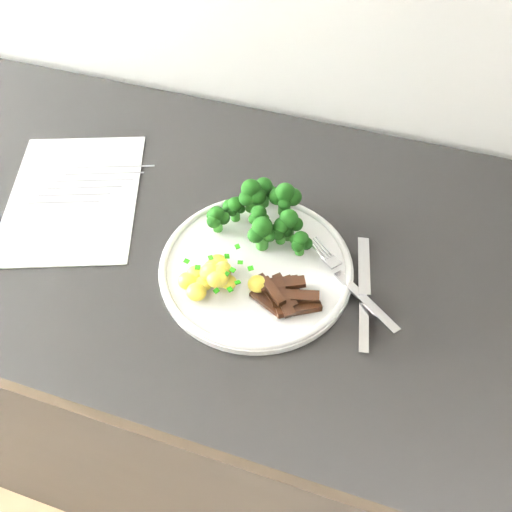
{
  "coord_description": "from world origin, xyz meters",
  "views": [
    {
      "loc": [
        0.27,
        1.21,
        1.48
      ],
      "look_at": [
        0.13,
        1.63,
        0.92
      ],
      "focal_mm": 37.53,
      "sensor_mm": 36.0,
      "label": 1
    }
  ],
  "objects_px": {
    "beef_strips": "(284,294)",
    "recipe_paper": "(74,196)",
    "knife": "(364,306)",
    "counter": "(259,384)",
    "potatoes": "(215,276)",
    "fork": "(354,287)",
    "plate": "(256,266)",
    "broccoli": "(265,211)"
  },
  "relations": [
    {
      "from": "beef_strips",
      "to": "plate",
      "type": "bearing_deg",
      "value": 141.77
    },
    {
      "from": "broccoli",
      "to": "potatoes",
      "type": "xyz_separation_m",
      "value": [
        -0.03,
        -0.12,
        -0.02
      ]
    },
    {
      "from": "broccoli",
      "to": "potatoes",
      "type": "height_order",
      "value": "broccoli"
    },
    {
      "from": "plate",
      "to": "beef_strips",
      "type": "bearing_deg",
      "value": -38.23
    },
    {
      "from": "recipe_paper",
      "to": "beef_strips",
      "type": "height_order",
      "value": "beef_strips"
    },
    {
      "from": "recipe_paper",
      "to": "fork",
      "type": "xyz_separation_m",
      "value": [
        0.45,
        -0.05,
        0.02
      ]
    },
    {
      "from": "recipe_paper",
      "to": "fork",
      "type": "height_order",
      "value": "fork"
    },
    {
      "from": "beef_strips",
      "to": "knife",
      "type": "xyz_separation_m",
      "value": [
        0.1,
        0.02,
        -0.01
      ]
    },
    {
      "from": "recipe_paper",
      "to": "broccoli",
      "type": "relative_size",
      "value": 2.09
    },
    {
      "from": "potatoes",
      "to": "fork",
      "type": "relative_size",
      "value": 0.8
    },
    {
      "from": "beef_strips",
      "to": "fork",
      "type": "height_order",
      "value": "beef_strips"
    },
    {
      "from": "potatoes",
      "to": "counter",
      "type": "bearing_deg",
      "value": 67.54
    },
    {
      "from": "plate",
      "to": "knife",
      "type": "bearing_deg",
      "value": -7.07
    },
    {
      "from": "recipe_paper",
      "to": "plate",
      "type": "bearing_deg",
      "value": -8.74
    },
    {
      "from": "potatoes",
      "to": "knife",
      "type": "height_order",
      "value": "potatoes"
    },
    {
      "from": "potatoes",
      "to": "knife",
      "type": "xyz_separation_m",
      "value": [
        0.19,
        0.03,
        -0.02
      ]
    },
    {
      "from": "broccoli",
      "to": "beef_strips",
      "type": "height_order",
      "value": "broccoli"
    },
    {
      "from": "broccoli",
      "to": "knife",
      "type": "relative_size",
      "value": 0.87
    },
    {
      "from": "knife",
      "to": "counter",
      "type": "bearing_deg",
      "value": 159.38
    },
    {
      "from": "potatoes",
      "to": "fork",
      "type": "distance_m",
      "value": 0.18
    },
    {
      "from": "counter",
      "to": "fork",
      "type": "xyz_separation_m",
      "value": [
        0.14,
        -0.04,
        0.46
      ]
    },
    {
      "from": "beef_strips",
      "to": "fork",
      "type": "relative_size",
      "value": 0.68
    },
    {
      "from": "counter",
      "to": "beef_strips",
      "type": "xyz_separation_m",
      "value": [
        0.06,
        -0.08,
        0.46
      ]
    },
    {
      "from": "counter",
      "to": "broccoli",
      "type": "height_order",
      "value": "broccoli"
    },
    {
      "from": "recipe_paper",
      "to": "broccoli",
      "type": "xyz_separation_m",
      "value": [
        0.3,
        0.02,
        0.04
      ]
    },
    {
      "from": "plate",
      "to": "fork",
      "type": "height_order",
      "value": "fork"
    },
    {
      "from": "recipe_paper",
      "to": "broccoli",
      "type": "bearing_deg",
      "value": 4.2
    },
    {
      "from": "recipe_paper",
      "to": "knife",
      "type": "xyz_separation_m",
      "value": [
        0.46,
        -0.07,
        0.01
      ]
    },
    {
      "from": "recipe_paper",
      "to": "fork",
      "type": "relative_size",
      "value": 2.26
    },
    {
      "from": "recipe_paper",
      "to": "potatoes",
      "type": "bearing_deg",
      "value": -19.04
    },
    {
      "from": "counter",
      "to": "plate",
      "type": "xyz_separation_m",
      "value": [
        0.01,
        -0.04,
        0.45
      ]
    },
    {
      "from": "beef_strips",
      "to": "knife",
      "type": "distance_m",
      "value": 0.1
    },
    {
      "from": "beef_strips",
      "to": "broccoli",
      "type": "bearing_deg",
      "value": 118.7
    },
    {
      "from": "plate",
      "to": "knife",
      "type": "distance_m",
      "value": 0.15
    },
    {
      "from": "plate",
      "to": "fork",
      "type": "bearing_deg",
      "value": -0.01
    },
    {
      "from": "broccoli",
      "to": "beef_strips",
      "type": "bearing_deg",
      "value": -61.3
    },
    {
      "from": "counter",
      "to": "broccoli",
      "type": "relative_size",
      "value": 15.23
    },
    {
      "from": "recipe_paper",
      "to": "fork",
      "type": "distance_m",
      "value": 0.45
    },
    {
      "from": "knife",
      "to": "potatoes",
      "type": "bearing_deg",
      "value": -172.33
    },
    {
      "from": "beef_strips",
      "to": "recipe_paper",
      "type": "bearing_deg",
      "value": 166.33
    },
    {
      "from": "recipe_paper",
      "to": "plate",
      "type": "height_order",
      "value": "plate"
    },
    {
      "from": "broccoli",
      "to": "knife",
      "type": "distance_m",
      "value": 0.19
    }
  ]
}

